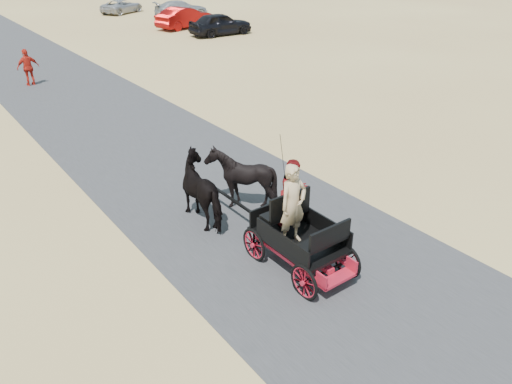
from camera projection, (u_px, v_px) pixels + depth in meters
ground at (283, 240)px, 12.12m from camera, size 140.00×140.00×0.00m
road at (283, 240)px, 12.12m from camera, size 6.00×140.00×0.01m
carriage at (299, 253)px, 11.01m from camera, size 1.30×2.40×0.72m
horse_left at (206, 190)px, 12.62m from camera, size 0.91×2.01×1.70m
horse_right at (241, 178)px, 13.20m from camera, size 1.37×1.54×1.70m
driver_man at (293, 205)px, 10.35m from camera, size 0.66×0.43×1.80m
passenger_woman at (294, 193)px, 11.06m from camera, size 0.77×0.60×1.58m
pedestrian at (28, 67)px, 23.73m from camera, size 1.02×0.44×1.73m
car_a at (220, 24)px, 35.24m from camera, size 4.59×2.05×1.53m
car_b at (184, 17)px, 37.78m from camera, size 4.90×2.70×1.53m
car_c at (181, 9)px, 42.60m from camera, size 4.85×2.80×1.32m
car_d at (122, 6)px, 44.58m from camera, size 4.59×3.61×1.16m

